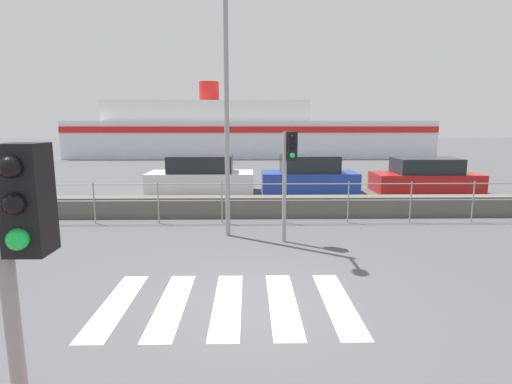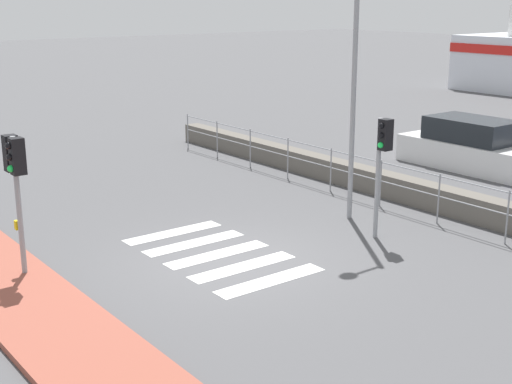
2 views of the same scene
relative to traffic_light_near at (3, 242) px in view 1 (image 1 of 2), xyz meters
name	(u,v)px [view 1 (image 1 of 2)]	position (x,y,z in m)	size (l,w,h in m)	color
ground_plane	(258,304)	(1.66, 3.67, -2.16)	(160.00, 160.00, 0.00)	#4C4C4F
crosswalk	(228,304)	(1.17, 3.67, -2.16)	(4.05, 2.40, 0.01)	silver
seawall	(253,206)	(1.66, 9.92, -1.85)	(22.67, 0.55, 0.63)	#605B54
harbor_fence	(254,196)	(1.66, 9.05, -1.36)	(20.45, 0.04, 1.22)	gray
traffic_light_near	(3,242)	(0.00, 0.00, 0.00)	(0.58, 0.41, 2.77)	gray
traffic_light_far	(289,162)	(2.49, 7.13, -0.17)	(0.34, 0.32, 2.70)	gray
streetlamp	(226,72)	(0.97, 7.52, 1.94)	(0.32, 1.15, 6.71)	gray
ferry_boat	(242,133)	(0.91, 34.76, -0.10)	(30.89, 8.83, 6.64)	silver
parked_car_white	(201,177)	(-0.52, 14.48, -1.49)	(4.45, 1.88, 1.57)	silver
parked_car_blue	(309,176)	(4.10, 14.48, -1.49)	(4.01, 1.82, 1.57)	#233D9E
parked_car_red	(425,177)	(9.13, 14.48, -1.55)	(4.42, 1.86, 1.44)	#B21919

